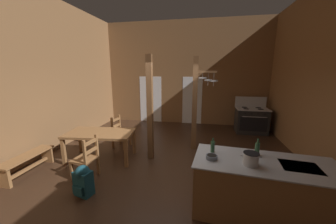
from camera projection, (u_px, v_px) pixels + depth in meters
ground_plane at (165, 171)px, 4.47m from camera, size 7.64×9.13×0.10m
wall_back at (185, 74)px, 8.05m from camera, size 7.64×0.14×4.35m
wall_left at (27, 76)px, 4.64m from camera, size 0.14×9.13×4.35m
glazed_door_back_left at (151, 99)px, 8.51m from camera, size 1.00×0.01×2.05m
glazed_panel_back_right at (192, 101)px, 8.16m from camera, size 0.84×0.01×2.05m
kitchen_island at (262, 188)px, 3.00m from camera, size 2.24×1.16×0.92m
stove_range at (251, 120)px, 7.06m from camera, size 1.14×0.83×1.32m
support_post_with_pot_rack at (196, 100)px, 5.37m from camera, size 0.70×0.27×2.70m
support_post_center at (150, 109)px, 4.77m from camera, size 0.14×0.14×2.70m
dining_table at (100, 135)px, 4.89m from camera, size 1.79×1.09×0.74m
ladderback_chair_near_window at (120, 132)px, 5.74m from camera, size 0.51×0.51×0.95m
ladderback_chair_by_post at (87, 158)px, 4.03m from camera, size 0.48×0.48×0.95m
bench_along_left_wall at (27, 161)px, 4.24m from camera, size 0.38×1.23×0.44m
backpack at (83, 180)px, 3.49m from camera, size 0.36×0.35×0.60m
stockpot_on_counter at (251, 159)px, 2.80m from camera, size 0.30×0.23×0.19m
mixing_bowl_on_counter at (212, 157)px, 3.00m from camera, size 0.18×0.18×0.07m
bottle_tall_on_counter at (257, 149)px, 3.12m from camera, size 0.08×0.08×0.29m
bottle_short_on_counter at (213, 147)px, 3.24m from camera, size 0.07×0.07×0.26m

